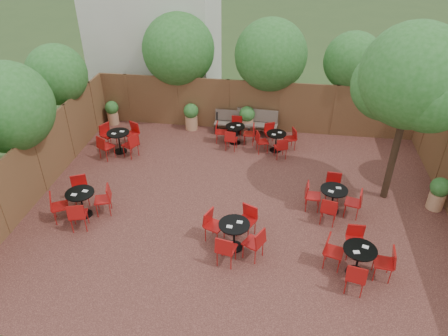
# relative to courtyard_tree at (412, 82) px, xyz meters

# --- Properties ---
(ground) EXTENTS (80.00, 80.00, 0.00)m
(ground) POSITION_rel_courtyard_tree_xyz_m (-4.29, -1.13, -3.66)
(ground) COLOR #354F23
(ground) RESTS_ON ground
(courtyard_paving) EXTENTS (12.00, 10.00, 0.02)m
(courtyard_paving) POSITION_rel_courtyard_tree_xyz_m (-4.29, -1.13, -3.65)
(courtyard_paving) COLOR #3C1D18
(courtyard_paving) RESTS_ON ground
(fence_back) EXTENTS (12.00, 0.08, 2.00)m
(fence_back) POSITION_rel_courtyard_tree_xyz_m (-4.29, 3.87, -2.66)
(fence_back) COLOR brown
(fence_back) RESTS_ON ground
(fence_left) EXTENTS (0.08, 10.00, 2.00)m
(fence_left) POSITION_rel_courtyard_tree_xyz_m (-10.29, -1.13, -2.66)
(fence_left) COLOR brown
(fence_left) RESTS_ON ground
(neighbour_building) EXTENTS (5.00, 4.00, 8.00)m
(neighbour_building) POSITION_rel_courtyard_tree_xyz_m (-8.79, 6.87, 0.34)
(neighbour_building) COLOR beige
(neighbour_building) RESTS_ON ground
(overhang_foliage) EXTENTS (15.36, 10.69, 2.75)m
(overhang_foliage) POSITION_rel_courtyard_tree_xyz_m (-6.60, 2.04, -0.92)
(overhang_foliage) COLOR #266520
(overhang_foliage) RESTS_ON ground
(courtyard_tree) EXTENTS (2.87, 2.79, 5.18)m
(courtyard_tree) POSITION_rel_courtyard_tree_xyz_m (0.00, 0.00, 0.00)
(courtyard_tree) COLOR black
(courtyard_tree) RESTS_ON courtyard_paving
(park_bench_left) EXTENTS (1.43, 0.52, 0.87)m
(park_bench_left) POSITION_rel_courtyard_tree_xyz_m (-5.04, 3.49, -3.19)
(park_bench_left) COLOR brown
(park_bench_left) RESTS_ON courtyard_paving
(park_bench_right) EXTENTS (1.59, 0.62, 0.96)m
(park_bench_right) POSITION_rel_courtyard_tree_xyz_m (-4.13, 3.50, -3.15)
(park_bench_right) COLOR brown
(park_bench_right) RESTS_ON courtyard_paving
(bistro_tables) EXTENTS (9.23, 7.49, 0.90)m
(bistro_tables) POSITION_rel_courtyard_tree_xyz_m (-4.77, -0.67, -3.20)
(bistro_tables) COLOR black
(bistro_tables) RESTS_ON courtyard_paving
(planters) EXTENTS (11.77, 4.50, 1.07)m
(planters) POSITION_rel_courtyard_tree_xyz_m (-4.77, 2.62, -3.08)
(planters) COLOR tan
(planters) RESTS_ON courtyard_paving
(low_shrubs) EXTENTS (3.24, 2.93, 0.68)m
(low_shrubs) POSITION_rel_courtyard_tree_xyz_m (0.27, -4.78, -3.33)
(low_shrubs) COLOR tan
(low_shrubs) RESTS_ON courtyard_paving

